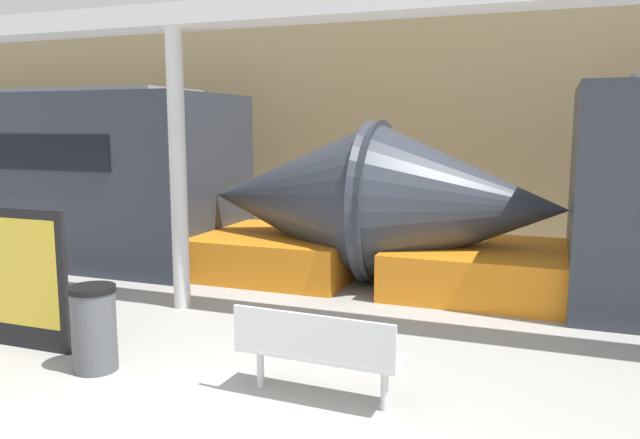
% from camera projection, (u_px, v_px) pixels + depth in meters
% --- Properties ---
extents(station_wall, '(56.00, 0.20, 5.00)m').
position_uv_depth(station_wall, '(424.00, 127.00, 13.28)').
color(station_wall, tan).
rests_on(station_wall, ground_plane).
extents(bench_near, '(1.59, 0.50, 0.88)m').
position_uv_depth(bench_near, '(316.00, 348.00, 5.72)').
color(bench_near, silver).
rests_on(bench_near, ground_plane).
extents(trash_bin, '(0.48, 0.48, 0.90)m').
position_uv_depth(trash_bin, '(94.00, 328.00, 6.49)').
color(trash_bin, '#4C4F54').
rests_on(trash_bin, ground_plane).
extents(poster_board, '(1.30, 0.07, 1.63)m').
position_uv_depth(poster_board, '(21.00, 278.00, 7.09)').
color(poster_board, black).
rests_on(poster_board, ground_plane).
extents(support_column_near, '(0.23, 0.23, 3.81)m').
position_uv_depth(support_column_near, '(178.00, 172.00, 8.54)').
color(support_column_near, silver).
rests_on(support_column_near, ground_plane).
extents(canopy_beam, '(28.00, 0.60, 0.28)m').
position_uv_depth(canopy_beam, '(173.00, 18.00, 8.23)').
color(canopy_beam, silver).
rests_on(canopy_beam, support_column_near).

